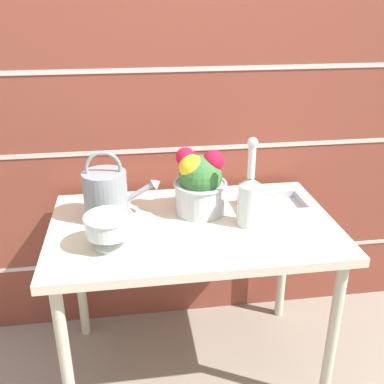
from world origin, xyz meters
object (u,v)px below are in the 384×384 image
(watering_can, at_px, (107,194))
(flower_planter, at_px, (200,183))
(glass_decanter, at_px, (250,197))
(crystal_pedestal_bowl, at_px, (109,226))
(wire_tray, at_px, (272,207))

(watering_can, height_order, flower_planter, watering_can)
(watering_can, height_order, glass_decanter, glass_decanter)
(flower_planter, bearing_deg, crystal_pedestal_bowl, -146.82)
(watering_can, xyz_separation_m, glass_decanter, (0.55, -0.14, 0.01))
(flower_planter, bearing_deg, glass_decanter, -39.11)
(glass_decanter, xyz_separation_m, wire_tray, (0.14, 0.12, -0.11))
(watering_can, distance_m, wire_tray, 0.69)
(watering_can, xyz_separation_m, wire_tray, (0.69, -0.02, -0.09))
(watering_can, distance_m, flower_planter, 0.38)
(glass_decanter, bearing_deg, wire_tray, 41.30)
(flower_planter, bearing_deg, wire_tray, -3.78)
(crystal_pedestal_bowl, height_order, glass_decanter, glass_decanter)
(crystal_pedestal_bowl, bearing_deg, watering_can, 93.27)
(wire_tray, bearing_deg, watering_can, 178.61)
(flower_planter, height_order, glass_decanter, glass_decanter)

